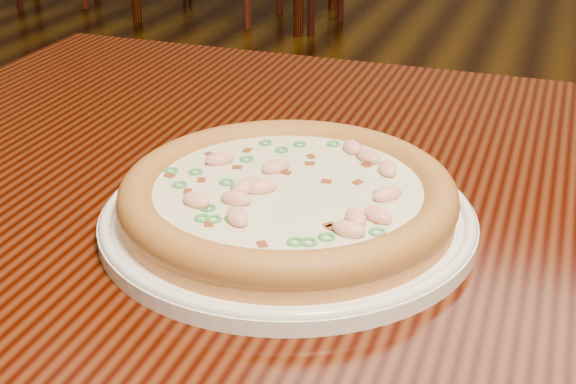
% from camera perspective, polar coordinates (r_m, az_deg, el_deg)
% --- Properties ---
extents(hero_table, '(1.20, 0.80, 0.75)m').
position_cam_1_polar(hero_table, '(0.70, 10.80, -9.22)').
color(hero_table, black).
rests_on(hero_table, ground).
extents(plate, '(0.29, 0.29, 0.02)m').
position_cam_1_polar(plate, '(0.63, 0.00, -1.75)').
color(plate, white).
rests_on(plate, hero_table).
extents(pizza, '(0.26, 0.26, 0.03)m').
position_cam_1_polar(pizza, '(0.62, 0.01, -0.24)').
color(pizza, '#BE7F48').
rests_on(pizza, plate).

